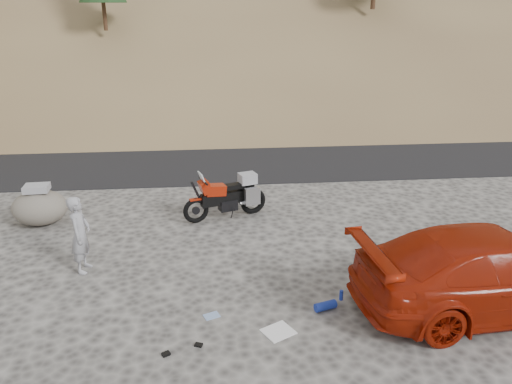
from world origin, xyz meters
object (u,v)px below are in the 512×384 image
Objects in this scene: man at (85,270)px; red_car at (488,306)px; boulder at (40,207)px; motorcycle at (229,196)px.

red_car is (7.75, -2.07, 0.00)m from man.
boulder is at bearing 58.40° from red_car.
man is at bearing 69.58° from red_car.
red_car is at bearing -99.38° from man.
boulder is (-9.38, 4.60, 0.46)m from red_car.
motorcycle reaches higher than red_car.
boulder reaches higher than man.
man is (-3.15, -2.51, -0.58)m from motorcycle.
motorcycle is at bearing -0.23° from boulder.
motorcycle is 0.43× the size of red_car.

